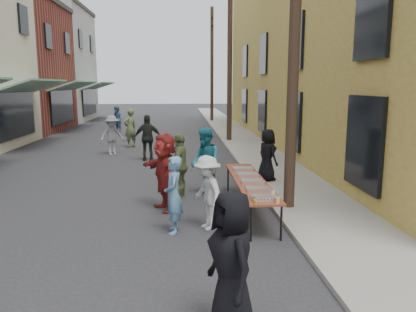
{
  "coord_description": "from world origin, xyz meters",
  "views": [
    {
      "loc": [
        1.77,
        -6.14,
        2.93
      ],
      "look_at": [
        2.39,
        3.18,
        1.3
      ],
      "focal_mm": 35.0,
      "sensor_mm": 36.0,
      "label": 1
    }
  ],
  "objects": [
    {
      "name": "ground",
      "position": [
        0.0,
        0.0,
        0.0
      ],
      "size": [
        120.0,
        120.0,
        0.0
      ],
      "primitive_type": "plane",
      "color": "#28282B",
      "rests_on": "ground"
    },
    {
      "name": "sidewalk",
      "position": [
        5.0,
        15.0,
        0.05
      ],
      "size": [
        2.2,
        60.0,
        0.1
      ],
      "primitive_type": "cube",
      "color": "gray",
      "rests_on": "ground"
    },
    {
      "name": "building_ochre",
      "position": [
        11.1,
        14.0,
        5.0
      ],
      "size": [
        10.0,
        28.0,
        10.0
      ],
      "primitive_type": "cube",
      "color": "#A5813B",
      "rests_on": "ground"
    },
    {
      "name": "utility_pole_near",
      "position": [
        4.3,
        3.0,
        4.5
      ],
      "size": [
        0.26,
        0.26,
        9.0
      ],
      "primitive_type": "cylinder",
      "color": "#2D2116",
      "rests_on": "ground"
    },
    {
      "name": "utility_pole_mid",
      "position": [
        4.3,
        15.0,
        4.5
      ],
      "size": [
        0.26,
        0.26,
        9.0
      ],
      "primitive_type": "cylinder",
      "color": "#2D2116",
      "rests_on": "ground"
    },
    {
      "name": "utility_pole_far",
      "position": [
        4.3,
        27.0,
        4.5
      ],
      "size": [
        0.26,
        0.26,
        9.0
      ],
      "primitive_type": "cylinder",
      "color": "#2D2116",
      "rests_on": "ground"
    },
    {
      "name": "serving_table",
      "position": [
        3.36,
        2.99,
        0.71
      ],
      "size": [
        0.7,
        4.0,
        0.75
      ],
      "color": "#642E17",
      "rests_on": "ground"
    },
    {
      "name": "catering_tray_sausage",
      "position": [
        3.36,
        1.34,
        0.79
      ],
      "size": [
        0.5,
        0.33,
        0.08
      ],
      "primitive_type": "cube",
      "color": "maroon",
      "rests_on": "serving_table"
    },
    {
      "name": "catering_tray_foil_b",
      "position": [
        3.36,
        1.99,
        0.79
      ],
      "size": [
        0.5,
        0.33,
        0.08
      ],
      "primitive_type": "cube",
      "color": "#B2B2B7",
      "rests_on": "serving_table"
    },
    {
      "name": "catering_tray_buns",
      "position": [
        3.36,
        2.69,
        0.79
      ],
      "size": [
        0.5,
        0.33,
        0.08
      ],
      "primitive_type": "cube",
      "color": "tan",
      "rests_on": "serving_table"
    },
    {
      "name": "catering_tray_foil_d",
      "position": [
        3.36,
        3.39,
        0.79
      ],
      "size": [
        0.5,
        0.33,
        0.08
      ],
      "primitive_type": "cube",
      "color": "#B2B2B7",
      "rests_on": "serving_table"
    },
    {
      "name": "catering_tray_buns_end",
      "position": [
        3.36,
        4.09,
        0.79
      ],
      "size": [
        0.5,
        0.33,
        0.08
      ],
      "primitive_type": "cube",
      "color": "tan",
      "rests_on": "serving_table"
    },
    {
      "name": "condiment_jar_a",
      "position": [
        3.14,
        1.04,
        0.79
      ],
      "size": [
        0.07,
        0.07,
        0.08
      ],
      "primitive_type": "cylinder",
      "color": "#A57F26",
      "rests_on": "serving_table"
    },
    {
      "name": "condiment_jar_b",
      "position": [
        3.14,
        1.14,
        0.79
      ],
      "size": [
        0.07,
        0.07,
        0.08
      ],
      "primitive_type": "cylinder",
      "color": "#A57F26",
      "rests_on": "serving_table"
    },
    {
      "name": "condiment_jar_c",
      "position": [
        3.14,
        1.24,
        0.79
      ],
      "size": [
        0.07,
        0.07,
        0.08
      ],
      "primitive_type": "cylinder",
      "color": "#A57F26",
      "rests_on": "serving_table"
    },
    {
      "name": "cup_stack",
      "position": [
        3.56,
        1.09,
        0.81
      ],
      "size": [
        0.08,
        0.08,
        0.12
      ],
      "primitive_type": "cylinder",
      "color": "tan",
      "rests_on": "serving_table"
    },
    {
      "name": "guest_front_a",
      "position": [
        2.34,
        -1.68,
        0.87
      ],
      "size": [
        0.79,
        0.98,
        1.74
      ],
      "primitive_type": "imported",
      "rotation": [
        0.0,
        0.0,
        -1.26
      ],
      "color": "black",
      "rests_on": "ground"
    },
    {
      "name": "guest_front_b",
      "position": [
        1.6,
        1.69,
        0.78
      ],
      "size": [
        0.39,
        0.58,
        1.56
      ],
      "primitive_type": "imported",
      "rotation": [
        0.0,
        0.0,
        -1.54
      ],
      "color": "#5787A9",
      "rests_on": "ground"
    },
    {
      "name": "guest_front_c",
      "position": [
        2.4,
        4.38,
        0.92
      ],
      "size": [
        0.93,
        1.06,
        1.84
      ],
      "primitive_type": "imported",
      "rotation": [
        0.0,
        0.0,
        -1.27
      ],
      "color": "teal",
      "rests_on": "ground"
    },
    {
      "name": "guest_front_d",
      "position": [
        2.29,
        1.88,
        0.77
      ],
      "size": [
        0.88,
        1.13,
        1.54
      ],
      "primitive_type": "imported",
      "rotation": [
        0.0,
        0.0,
        -1.22
      ],
      "color": "beige",
      "rests_on": "ground"
    },
    {
      "name": "guest_front_e",
      "position": [
        1.73,
        4.33,
        0.85
      ],
      "size": [
        0.63,
        1.07,
        1.71
      ],
      "primitive_type": "imported",
      "rotation": [
        0.0,
        0.0,
        -1.8
      ],
      "color": "#606D3F",
      "rests_on": "ground"
    },
    {
      "name": "guest_queue_back",
      "position": [
        1.37,
        3.24,
        0.92
      ],
      "size": [
        1.2,
        1.78,
        1.84
      ],
      "primitive_type": "imported",
      "rotation": [
        0.0,
        0.0,
        -1.14
      ],
      "color": "maroon",
      "rests_on": "ground"
    },
    {
      "name": "server",
      "position": [
        4.35,
        5.7,
        0.88
      ],
      "size": [
        0.76,
        0.89,
        1.55
      ],
      "primitive_type": "imported",
      "rotation": [
        0.0,
        0.0,
        2.0
      ],
      "color": "black",
      "rests_on": "sidewalk"
    },
    {
      "name": "passerby_left",
      "position": [
        -1.16,
        11.18,
        0.84
      ],
      "size": [
        1.25,
        1.1,
        1.68
      ],
      "primitive_type": "imported",
      "rotation": [
        0.0,
        0.0,
        0.56
      ],
      "color": "slate",
      "rests_on": "ground"
    },
    {
      "name": "passerby_mid",
      "position": [
        0.47,
        9.7,
        0.91
      ],
      "size": [
        1.09,
        0.5,
        1.81
      ],
      "primitive_type": "imported",
      "rotation": [
        0.0,
        0.0,
        3.2
      ],
      "color": "black",
      "rests_on": "ground"
    },
    {
      "name": "passerby_right",
      "position": [
        -0.65,
        13.3,
        0.92
      ],
      "size": [
        0.78,
        0.79,
        1.84
      ],
      "primitive_type": "imported",
      "rotation": [
        0.0,
        0.0,
        3.93
      ],
      "color": "#57683C",
      "rests_on": "ground"
    },
    {
      "name": "passerby_far",
      "position": [
        -2.29,
        19.94,
        0.82
      ],
      "size": [
        0.99,
        1.01,
        1.64
      ],
      "primitive_type": "imported",
      "rotation": [
        0.0,
        0.0,
        5.43
      ],
      "color": "#4A6790",
      "rests_on": "ground"
    }
  ]
}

